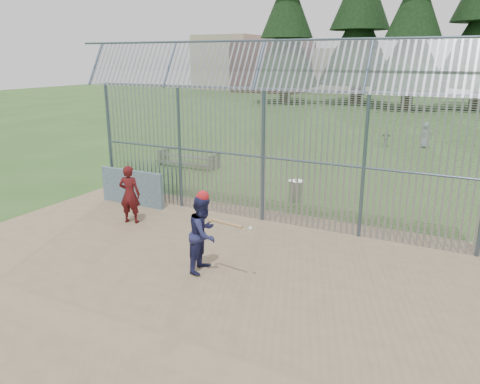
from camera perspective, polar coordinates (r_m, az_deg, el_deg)
The scene contains 12 objects.
ground at distance 11.71m, azimuth -4.54°, elevation -8.56°, with size 120.00×120.00×0.00m, color #2D511E.
dirt_infield at distance 11.33m, azimuth -5.89°, elevation -9.44°, with size 14.00×10.00×0.02m, color #756047.
dugout_wall at distance 16.29m, azimuth -13.04°, elevation 0.55°, with size 2.50×0.12×1.20m, color #38566B.
batter at distance 10.95m, azimuth -4.47°, elevation -5.07°, with size 0.89×0.69×1.83m, color #22244F.
onlooker at distance 14.44m, azimuth -13.30°, elevation -0.27°, with size 0.65×0.43×1.78m, color maroon.
bg_kid_standing at distance 27.90m, azimuth 21.69°, elevation 6.44°, with size 0.70×0.46×1.44m, color gray.
bg_kid_seated at distance 27.74m, azimuth 17.38°, elevation 6.29°, with size 0.56×0.23×0.96m, color slate.
batting_gear at distance 10.60m, azimuth -4.07°, elevation -1.14°, with size 1.49×0.39×0.68m.
trash_can at distance 16.47m, azimuth 6.84°, elevation 0.16°, with size 0.56×0.56×0.82m.
bleacher at distance 21.75m, azimuth -6.34°, elevation 4.19°, with size 3.00×0.95×0.72m.
backstop_fence at distance 13.26m, azimuth 9.87°, elevation 4.94°, with size 20.09×0.81×5.30m.
distant_buildings at distance 71.58m, azimuth 3.64°, elevation 15.12°, with size 26.50×10.50×8.00m.
Camera 1 is at (5.68, -9.00, 4.89)m, focal length 35.00 mm.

